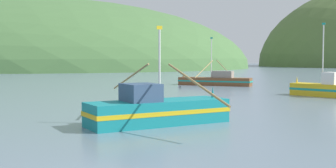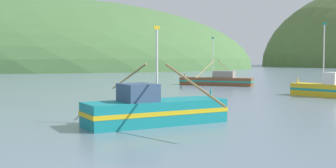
# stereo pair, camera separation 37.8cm
# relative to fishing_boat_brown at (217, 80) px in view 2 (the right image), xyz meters

# --- Properties ---
(hill_mid_right) EXTENTS (174.13, 139.30, 54.87)m
(hill_mid_right) POSITION_rel_fishing_boat_brown_xyz_m (-48.68, 118.57, -0.73)
(hill_mid_right) COLOR #47703D
(hill_mid_right) RESTS_ON ground
(fishing_boat_brown) EXTENTS (10.21, 15.09, 6.87)m
(fishing_boat_brown) POSITION_rel_fishing_boat_brown_xyz_m (0.00, 0.00, 0.00)
(fishing_boat_brown) COLOR brown
(fishing_boat_brown) RESTS_ON ground
(fishing_boat_teal) EXTENTS (8.85, 12.49, 5.75)m
(fishing_boat_teal) POSITION_rel_fishing_boat_brown_xyz_m (-11.15, -34.58, 0.12)
(fishing_boat_teal) COLOR #147F84
(fishing_boat_teal) RESTS_ON ground
(fishing_boat_yellow) EXTENTS (5.68, 6.55, 7.45)m
(fishing_boat_yellow) POSITION_rel_fishing_boat_brown_xyz_m (7.24, -18.30, 0.08)
(fishing_boat_yellow) COLOR gold
(fishing_boat_yellow) RESTS_ON ground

